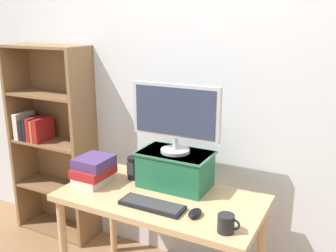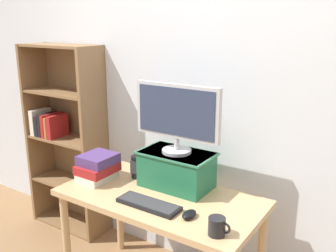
# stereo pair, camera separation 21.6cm
# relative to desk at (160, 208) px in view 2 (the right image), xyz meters

# --- Properties ---
(back_wall) EXTENTS (7.00, 0.08, 2.60)m
(back_wall) POSITION_rel_desk_xyz_m (0.00, 0.49, 0.68)
(back_wall) COLOR silver
(back_wall) RESTS_ON ground_plane
(desk) EXTENTS (1.21, 0.62, 0.71)m
(desk) POSITION_rel_desk_xyz_m (0.00, 0.00, 0.00)
(desk) COLOR tan
(desk) RESTS_ON ground_plane
(bookshelf_unit) EXTENTS (0.70, 0.28, 1.54)m
(bookshelf_unit) POSITION_rel_desk_xyz_m (-1.18, 0.33, 0.17)
(bookshelf_unit) COLOR olive
(bookshelf_unit) RESTS_ON ground_plane
(riser_box) EXTENTS (0.45, 0.28, 0.23)m
(riser_box) POSITION_rel_desk_xyz_m (0.02, 0.16, 0.21)
(riser_box) COLOR #1E6642
(riser_box) RESTS_ON desk
(computer_monitor) EXTENTS (0.57, 0.18, 0.42)m
(computer_monitor) POSITION_rel_desk_xyz_m (0.02, 0.16, 0.55)
(computer_monitor) COLOR #B7B7BA
(computer_monitor) RESTS_ON riser_box
(keyboard) EXTENTS (0.37, 0.13, 0.02)m
(keyboard) POSITION_rel_desk_xyz_m (0.03, -0.15, 0.10)
(keyboard) COLOR black
(keyboard) RESTS_ON desk
(computer_mouse) EXTENTS (0.06, 0.10, 0.04)m
(computer_mouse) POSITION_rel_desk_xyz_m (0.28, -0.13, 0.11)
(computer_mouse) COLOR black
(computer_mouse) RESTS_ON desk
(book_stack) EXTENTS (0.20, 0.24, 0.17)m
(book_stack) POSITION_rel_desk_xyz_m (-0.47, -0.03, 0.17)
(book_stack) COLOR silver
(book_stack) RESTS_ON desk
(coffee_mug) EXTENTS (0.12, 0.09, 0.09)m
(coffee_mug) POSITION_rel_desk_xyz_m (0.48, -0.20, 0.13)
(coffee_mug) COLOR black
(coffee_mug) RESTS_ON desk
(desk_speaker) EXTENTS (0.08, 0.09, 0.15)m
(desk_speaker) POSITION_rel_desk_xyz_m (-0.27, 0.14, 0.16)
(desk_speaker) COLOR black
(desk_speaker) RESTS_ON desk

